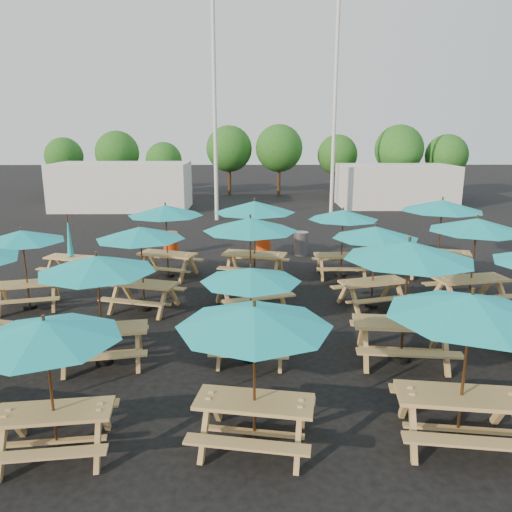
{
  "coord_description": "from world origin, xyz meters",
  "views": [
    {
      "loc": [
        -0.14,
        -12.66,
        4.65
      ],
      "look_at": [
        0.0,
        1.5,
        1.1
      ],
      "focal_mm": 35.0,
      "sensor_mm": 36.0,
      "label": 1
    }
  ],
  "objects_px": {
    "picnic_unit_10": "(250,229)",
    "picnic_unit_15": "(343,218)",
    "picnic_unit_2": "(22,240)",
    "picnic_unit_6": "(141,237)",
    "waste_bin_0": "(171,243)",
    "waste_bin_1": "(263,244)",
    "picnic_unit_3": "(70,252)",
    "picnic_unit_9": "(251,279)",
    "picnic_unit_13": "(409,256)",
    "picnic_unit_7": "(166,214)",
    "picnic_unit_8": "(254,323)",
    "picnic_unit_11": "(255,210)",
    "picnic_unit_14": "(375,236)",
    "picnic_unit_19": "(442,209)",
    "picnic_unit_4": "(45,337)",
    "picnic_unit_18": "(477,229)",
    "picnic_unit_5": "(97,269)",
    "waste_bin_3": "(369,242)",
    "waste_bin_2": "(301,243)",
    "picnic_unit_12": "(471,312)"
  },
  "relations": [
    {
      "from": "picnic_unit_10",
      "to": "picnic_unit_15",
      "type": "xyz_separation_m",
      "value": [
        2.97,
        2.91,
        -0.21
      ]
    },
    {
      "from": "picnic_unit_2",
      "to": "picnic_unit_6",
      "type": "bearing_deg",
      "value": -16.93
    },
    {
      "from": "waste_bin_0",
      "to": "waste_bin_1",
      "type": "bearing_deg",
      "value": -0.9
    },
    {
      "from": "picnic_unit_3",
      "to": "picnic_unit_9",
      "type": "xyz_separation_m",
      "value": [
        5.84,
        -6.15,
        0.91
      ]
    },
    {
      "from": "picnic_unit_10",
      "to": "picnic_unit_13",
      "type": "relative_size",
      "value": 1.11
    },
    {
      "from": "picnic_unit_7",
      "to": "picnic_unit_9",
      "type": "height_order",
      "value": "picnic_unit_7"
    },
    {
      "from": "picnic_unit_13",
      "to": "picnic_unit_8",
      "type": "bearing_deg",
      "value": -130.89
    },
    {
      "from": "picnic_unit_9",
      "to": "picnic_unit_11",
      "type": "distance_m",
      "value": 5.98
    },
    {
      "from": "picnic_unit_14",
      "to": "waste_bin_0",
      "type": "xyz_separation_m",
      "value": [
        -6.37,
        6.0,
        -1.52
      ]
    },
    {
      "from": "picnic_unit_8",
      "to": "picnic_unit_19",
      "type": "distance_m",
      "value": 10.89
    },
    {
      "from": "picnic_unit_2",
      "to": "picnic_unit_4",
      "type": "bearing_deg",
      "value": -77.71
    },
    {
      "from": "picnic_unit_10",
      "to": "picnic_unit_18",
      "type": "xyz_separation_m",
      "value": [
        5.94,
        -0.04,
        -0.01
      ]
    },
    {
      "from": "picnic_unit_5",
      "to": "picnic_unit_13",
      "type": "relative_size",
      "value": 0.95
    },
    {
      "from": "picnic_unit_9",
      "to": "waste_bin_0",
      "type": "relative_size",
      "value": 2.46
    },
    {
      "from": "picnic_unit_18",
      "to": "waste_bin_3",
      "type": "height_order",
      "value": "picnic_unit_18"
    },
    {
      "from": "picnic_unit_7",
      "to": "waste_bin_2",
      "type": "xyz_separation_m",
      "value": [
        4.65,
        2.97,
        -1.65
      ]
    },
    {
      "from": "picnic_unit_5",
      "to": "picnic_unit_11",
      "type": "height_order",
      "value": "picnic_unit_11"
    },
    {
      "from": "picnic_unit_11",
      "to": "waste_bin_2",
      "type": "bearing_deg",
      "value": 75.14
    },
    {
      "from": "picnic_unit_3",
      "to": "waste_bin_3",
      "type": "xyz_separation_m",
      "value": [
        10.47,
        3.26,
        -0.42
      ]
    },
    {
      "from": "picnic_unit_9",
      "to": "picnic_unit_11",
      "type": "height_order",
      "value": "picnic_unit_11"
    },
    {
      "from": "picnic_unit_7",
      "to": "picnic_unit_19",
      "type": "height_order",
      "value": "picnic_unit_19"
    },
    {
      "from": "picnic_unit_5",
      "to": "picnic_unit_6",
      "type": "distance_m",
      "value": 3.16
    },
    {
      "from": "picnic_unit_4",
      "to": "picnic_unit_14",
      "type": "xyz_separation_m",
      "value": [
        6.14,
        6.29,
        0.11
      ]
    },
    {
      "from": "picnic_unit_7",
      "to": "picnic_unit_9",
      "type": "bearing_deg",
      "value": -47.42
    },
    {
      "from": "picnic_unit_2",
      "to": "picnic_unit_8",
      "type": "relative_size",
      "value": 1.0
    },
    {
      "from": "picnic_unit_3",
      "to": "picnic_unit_14",
      "type": "distance_m",
      "value": 9.63
    },
    {
      "from": "picnic_unit_9",
      "to": "waste_bin_2",
      "type": "distance_m",
      "value": 9.47
    },
    {
      "from": "waste_bin_3",
      "to": "waste_bin_1",
      "type": "bearing_deg",
      "value": -176.75
    },
    {
      "from": "picnic_unit_14",
      "to": "waste_bin_0",
      "type": "height_order",
      "value": "picnic_unit_14"
    },
    {
      "from": "picnic_unit_18",
      "to": "waste_bin_0",
      "type": "relative_size",
      "value": 3.25
    },
    {
      "from": "picnic_unit_10",
      "to": "picnic_unit_14",
      "type": "height_order",
      "value": "picnic_unit_10"
    },
    {
      "from": "picnic_unit_2",
      "to": "picnic_unit_7",
      "type": "relative_size",
      "value": 0.87
    },
    {
      "from": "picnic_unit_12",
      "to": "picnic_unit_2",
      "type": "bearing_deg",
      "value": 154.3
    },
    {
      "from": "picnic_unit_10",
      "to": "picnic_unit_14",
      "type": "relative_size",
      "value": 1.12
    },
    {
      "from": "picnic_unit_9",
      "to": "picnic_unit_14",
      "type": "xyz_separation_m",
      "value": [
        3.27,
        3.22,
        0.2
      ]
    },
    {
      "from": "picnic_unit_8",
      "to": "picnic_unit_3",
      "type": "bearing_deg",
      "value": 133.01
    },
    {
      "from": "waste_bin_0",
      "to": "picnic_unit_2",
      "type": "bearing_deg",
      "value": -115.62
    },
    {
      "from": "picnic_unit_11",
      "to": "waste_bin_0",
      "type": "height_order",
      "value": "picnic_unit_11"
    },
    {
      "from": "picnic_unit_5",
      "to": "picnic_unit_12",
      "type": "relative_size",
      "value": 0.98
    },
    {
      "from": "picnic_unit_6",
      "to": "picnic_unit_12",
      "type": "relative_size",
      "value": 1.04
    },
    {
      "from": "waste_bin_1",
      "to": "picnic_unit_12",
      "type": "bearing_deg",
      "value": -77.38
    },
    {
      "from": "picnic_unit_3",
      "to": "picnic_unit_13",
      "type": "height_order",
      "value": "picnic_unit_13"
    },
    {
      "from": "picnic_unit_18",
      "to": "waste_bin_3",
      "type": "bearing_deg",
      "value": 91.03
    },
    {
      "from": "picnic_unit_4",
      "to": "picnic_unit_10",
      "type": "relative_size",
      "value": 0.76
    },
    {
      "from": "picnic_unit_4",
      "to": "picnic_unit_6",
      "type": "xyz_separation_m",
      "value": [
        0.02,
        6.13,
        0.14
      ]
    },
    {
      "from": "picnic_unit_8",
      "to": "picnic_unit_19",
      "type": "height_order",
      "value": "picnic_unit_19"
    },
    {
      "from": "picnic_unit_12",
      "to": "waste_bin_3",
      "type": "distance_m",
      "value": 12.46
    },
    {
      "from": "picnic_unit_6",
      "to": "picnic_unit_10",
      "type": "xyz_separation_m",
      "value": [
        2.84,
        0.21,
        0.17
      ]
    },
    {
      "from": "picnic_unit_3",
      "to": "picnic_unit_12",
      "type": "distance_m",
      "value": 12.79
    },
    {
      "from": "picnic_unit_5",
      "to": "picnic_unit_8",
      "type": "distance_m",
      "value": 4.15
    }
  ]
}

